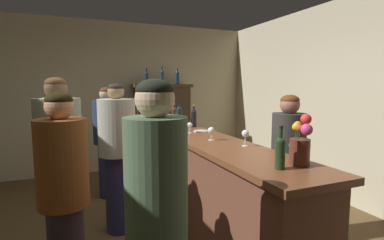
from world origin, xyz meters
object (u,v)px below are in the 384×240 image
object	(u,v)px
flower_arrangement	(301,145)
patron_redhead	(108,138)
patron_tall	(60,168)
wine_glass_front	(294,146)
patron_near_entrance	(64,198)
wine_bottle_riesling	(179,115)
display_bottle_midleft	(162,76)
patron_by_cabinet	(118,153)
display_bottle_center	(177,77)
wine_bottle_merlot	(174,116)
bar_counter	(212,190)
cheese_plate	(201,131)
display_cabinet	(163,125)
display_bottle_left	(147,77)
bartender	(288,163)
wine_glass_mid	(190,126)
wine_bottle_pinot	(194,117)
wine_glass_spare	(211,131)
wine_glass_rear	(245,134)
wine_bottle_chardonnay	(280,151)
patron_in_grey	(157,222)

from	to	relation	value
flower_arrangement	patron_redhead	bearing A→B (deg)	109.66
patron_tall	wine_glass_front	bearing A→B (deg)	-49.45
patron_near_entrance	patron_tall	distance (m)	0.60
wine_bottle_riesling	display_bottle_midleft	world-z (taller)	display_bottle_midleft
patron_by_cabinet	display_bottle_center	bearing A→B (deg)	71.16
patron_redhead	wine_bottle_merlot	bearing A→B (deg)	31.27
patron_redhead	bar_counter	bearing A→B (deg)	8.61
patron_redhead	cheese_plate	bearing A→B (deg)	22.83
bar_counter	wine_bottle_riesling	distance (m)	1.36
bar_counter	patron_redhead	distance (m)	1.88
display_cabinet	display_bottle_left	size ratio (longest dim) A/B	5.60
patron_near_entrance	bartender	xyz separation A→B (m)	(2.06, 0.21, -0.02)
wine_bottle_merlot	display_bottle_left	distance (m)	1.87
flower_arrangement	patron_redhead	world-z (taller)	patron_redhead
wine_bottle_merlot	patron_tall	world-z (taller)	patron_tall
wine_glass_mid	cheese_plate	distance (m)	0.19
wine_bottle_pinot	display_bottle_midleft	bearing A→B (deg)	86.31
display_cabinet	patron_near_entrance	size ratio (longest dim) A/B	1.05
display_bottle_midleft	wine_glass_spare	bearing A→B (deg)	-96.84
flower_arrangement	patron_tall	xyz separation A→B (m)	(-1.56, 1.12, -0.29)
bar_counter	wine_glass_spare	world-z (taller)	wine_glass_spare
wine_glass_front	flower_arrangement	bearing A→B (deg)	-115.34
wine_bottle_merlot	bar_counter	bearing A→B (deg)	-86.38
wine_glass_rear	cheese_plate	size ratio (longest dim) A/B	0.84
display_bottle_left	bartender	distance (m)	3.33
cheese_plate	display_bottle_left	distance (m)	2.34
wine_bottle_riesling	patron_redhead	world-z (taller)	patron_redhead
cheese_plate	patron_redhead	bearing A→B (deg)	131.22
wine_bottle_chardonnay	wine_glass_mid	bearing A→B (deg)	89.49
display_bottle_midleft	wine_bottle_riesling	bearing A→B (deg)	-98.59
wine_bottle_chardonnay	wine_glass_rear	xyz separation A→B (m)	(0.20, 0.72, -0.01)
wine_bottle_chardonnay	display_bottle_midleft	bearing A→B (deg)	84.44
bar_counter	wine_glass_spare	bearing A→B (deg)	-156.34
wine_glass_spare	flower_arrangement	bearing A→B (deg)	-82.12
wine_bottle_riesling	wine_glass_front	world-z (taller)	wine_bottle_riesling
wine_bottle_merlot	flower_arrangement	world-z (taller)	flower_arrangement
patron_in_grey	patron_by_cabinet	world-z (taller)	patron_in_grey
wine_bottle_merlot	patron_by_cabinet	world-z (taller)	patron_by_cabinet
wine_glass_spare	patron_in_grey	bearing A→B (deg)	-126.75
bar_counter	flower_arrangement	world-z (taller)	flower_arrangement
display_cabinet	wine_glass_rear	size ratio (longest dim) A/B	10.91
wine_glass_rear	patron_tall	distance (m)	1.64
wine_bottle_pinot	wine_glass_front	world-z (taller)	wine_bottle_pinot
wine_bottle_merlot	patron_near_entrance	size ratio (longest dim) A/B	0.20
patron_in_grey	bartender	bearing A→B (deg)	-29.54
wine_glass_rear	patron_near_entrance	size ratio (longest dim) A/B	0.10
bar_counter	wine_glass_rear	distance (m)	0.76
wine_glass_front	flower_arrangement	size ratio (longest dim) A/B	0.41
patron_in_grey	display_bottle_midleft	bearing A→B (deg)	14.14
wine_bottle_chardonnay	wine_glass_mid	world-z (taller)	wine_bottle_chardonnay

